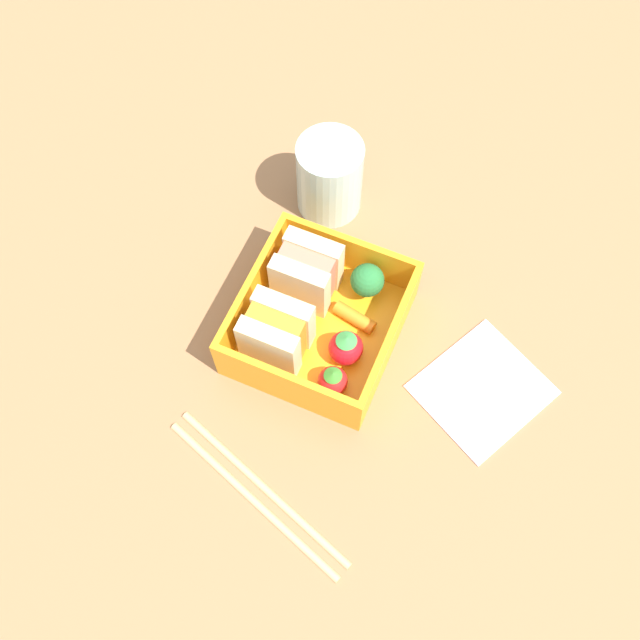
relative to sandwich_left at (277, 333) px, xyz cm
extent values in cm
cube|color=#956843|center=(3.31, -2.74, -5.17)|extent=(120.00, 120.00, 2.00)
cube|color=orange|center=(3.31, -2.74, -3.57)|extent=(15.05, 14.00, 1.20)
cube|color=orange|center=(3.31, 3.95, -0.61)|extent=(15.05, 0.60, 4.72)
cube|color=orange|center=(3.31, -9.44, -0.61)|extent=(15.05, 0.60, 4.72)
cube|color=orange|center=(-3.91, -2.74, -0.61)|extent=(0.60, 12.80, 4.72)
cube|color=orange|center=(10.54, -2.74, -0.61)|extent=(0.60, 12.80, 4.72)
cube|color=beige|center=(-1.59, 0.00, 0.00)|extent=(1.59, 5.49, 5.94)
cube|color=orange|center=(0.00, 0.00, 0.00)|extent=(1.59, 5.05, 5.47)
cube|color=beige|center=(1.59, 0.00, 0.00)|extent=(1.59, 5.49, 5.94)
cube|color=beige|center=(5.03, 0.00, 0.00)|extent=(1.59, 5.49, 5.94)
cube|color=#D87259|center=(6.63, 0.00, 0.00)|extent=(1.59, 5.05, 5.47)
cube|color=beige|center=(8.22, 0.00, 0.00)|extent=(1.59, 5.49, 5.94)
sphere|color=red|center=(-1.66, -6.10, -1.62)|extent=(2.70, 2.70, 2.70)
cone|color=#39862D|center=(-1.66, -6.10, 0.03)|extent=(1.62, 1.62, 0.60)
sphere|color=red|center=(1.63, -5.98, -1.39)|extent=(3.17, 3.17, 3.17)
cone|color=#3A8E42|center=(1.63, -5.98, 0.50)|extent=(1.90, 1.90, 0.60)
cylinder|color=orange|center=(5.21, -5.41, -2.32)|extent=(2.07, 4.29, 1.29)
cylinder|color=#93C572|center=(8.40, -5.32, -2.33)|extent=(1.08, 1.08, 1.28)
sphere|color=#277235|center=(8.40, -5.32, -0.58)|extent=(3.17, 3.17, 3.17)
cylinder|color=tan|center=(-13.36, -3.63, -3.82)|extent=(6.86, 18.70, 0.70)
cylinder|color=tan|center=(-12.05, -4.07, -3.82)|extent=(6.86, 18.70, 0.70)
cylinder|color=silver|center=(17.38, 2.29, 0.03)|extent=(6.54, 6.54, 8.40)
cube|color=silver|center=(3.85, -18.58, -3.97)|extent=(13.85, 13.41, 0.40)
camera|label=1|loc=(-22.66, -13.93, 56.99)|focal=40.00mm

